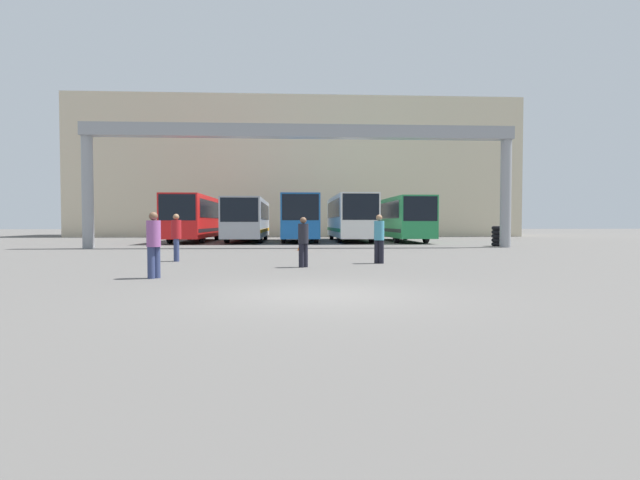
{
  "coord_description": "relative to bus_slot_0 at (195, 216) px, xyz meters",
  "views": [
    {
      "loc": [
        -0.53,
        -9.61,
        1.4
      ],
      "look_at": [
        1.24,
        21.86,
        0.3
      ],
      "focal_mm": 28.0,
      "sensor_mm": 36.0,
      "label": 1
    }
  ],
  "objects": [
    {
      "name": "bus_slot_3",
      "position": [
        11.51,
        0.22,
        0.04
      ],
      "size": [
        2.58,
        12.13,
        3.35
      ],
      "color": "silver",
      "rests_on": "ground"
    },
    {
      "name": "bus_slot_4",
      "position": [
        15.34,
        -0.25,
        -0.05
      ],
      "size": [
        2.43,
        11.19,
        3.19
      ],
      "color": "#268C4C",
      "rests_on": "ground"
    },
    {
      "name": "pedestrian_mid_right",
      "position": [
        7.49,
        -21.7,
        -1.05
      ],
      "size": [
        0.33,
        0.33,
        1.57
      ],
      "rotation": [
        0.0,
        0.0,
        3.77
      ],
      "color": "black",
      "rests_on": "ground"
    },
    {
      "name": "bus_slot_1",
      "position": [
        3.84,
        0.4,
        -0.11
      ],
      "size": [
        2.61,
        12.48,
        3.07
      ],
      "color": "#999EA5",
      "rests_on": "ground"
    },
    {
      "name": "traffic_cone",
      "position": [
        7.65,
        -12.29,
        -1.59
      ],
      "size": [
        0.5,
        0.5,
        0.59
      ],
      "color": "orange",
      "rests_on": "ground"
    },
    {
      "name": "pedestrian_near_right",
      "position": [
        10.12,
        -20.36,
        -1.0
      ],
      "size": [
        0.35,
        0.35,
        1.68
      ],
      "rotation": [
        0.0,
        0.0,
        5.72
      ],
      "color": "black",
      "rests_on": "ground"
    },
    {
      "name": "building_backdrop",
      "position": [
        7.67,
        17.32,
        5.03
      ],
      "size": [
        44.85,
        12.0,
        13.84
      ],
      "color": "beige",
      "rests_on": "ground"
    },
    {
      "name": "bus_slot_0",
      "position": [
        0.0,
        0.0,
        0.0
      ],
      "size": [
        2.51,
        11.68,
        3.28
      ],
      "color": "red",
      "rests_on": "ground"
    },
    {
      "name": "tire_stack",
      "position": [
        19.49,
        -8.44,
        -1.29
      ],
      "size": [
        1.04,
        1.04,
        1.2
      ],
      "color": "black",
      "rests_on": "ground"
    },
    {
      "name": "bus_slot_2",
      "position": [
        7.67,
        -0.75,
        0.02
      ],
      "size": [
        2.57,
        10.19,
        3.31
      ],
      "color": "#1959A5",
      "rests_on": "ground"
    },
    {
      "name": "pedestrian_mid_left",
      "position": [
        3.67,
        -24.59,
        -1.0
      ],
      "size": [
        0.35,
        0.35,
        1.67
      ],
      "rotation": [
        0.0,
        0.0,
        0.85
      ],
      "color": "navy",
      "rests_on": "ground"
    },
    {
      "name": "ground_plane",
      "position": [
        7.67,
        -27.69,
        -1.89
      ],
      "size": [
        200.0,
        200.0,
        0.0
      ],
      "primitive_type": "plane",
      "color": "#514F4C"
    },
    {
      "name": "pedestrian_near_center",
      "position": [
        2.96,
        -19.04,
        -0.98
      ],
      "size": [
        0.36,
        0.36,
        1.72
      ],
      "rotation": [
        0.0,
        0.0,
        1.73
      ],
      "color": "navy",
      "rests_on": "ground"
    },
    {
      "name": "overhead_gantry",
      "position": [
        7.67,
        -9.68,
        3.7
      ],
      "size": [
        23.71,
        0.8,
        6.77
      ],
      "color": "gray",
      "rests_on": "ground"
    }
  ]
}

